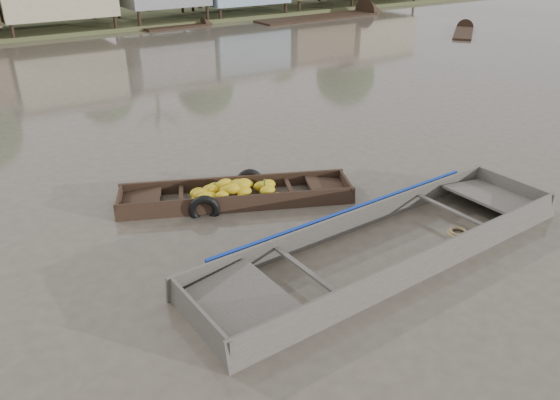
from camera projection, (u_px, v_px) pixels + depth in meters
ground at (287, 252)px, 10.92m from camera, size 120.00×120.00×0.00m
banana_boat at (232, 195)px, 12.92m from camera, size 5.56×3.42×0.76m
viewer_boat at (385, 249)px, 10.88m from camera, size 8.56×2.52×0.68m
distant_boats at (161, 37)px, 32.76m from camera, size 45.88×14.21×0.35m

